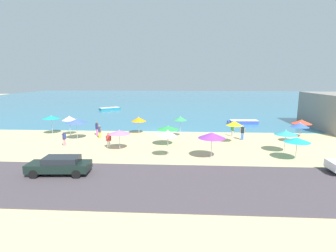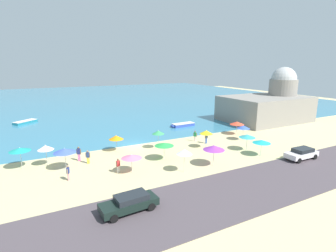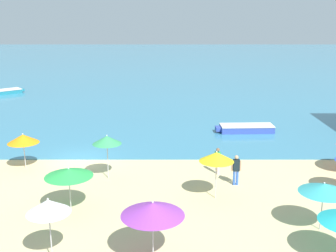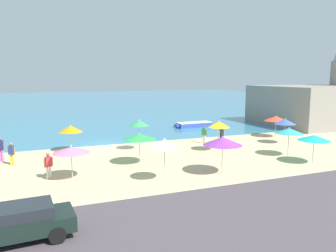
{
  "view_description": "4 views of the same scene",
  "coord_description": "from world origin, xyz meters",
  "px_view_note": "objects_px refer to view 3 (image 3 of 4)",
  "views": [
    {
      "loc": [
        2.8,
        -35.17,
        7.35
      ],
      "look_at": [
        0.74,
        -0.2,
        0.84
      ],
      "focal_mm": 28.0,
      "sensor_mm": 36.0,
      "label": 1
    },
    {
      "loc": [
        -12.58,
        -34.76,
        11.47
      ],
      "look_at": [
        5.91,
        0.48,
        2.11
      ],
      "focal_mm": 28.0,
      "sensor_mm": 36.0,
      "label": 2
    },
    {
      "loc": [
        5.99,
        -26.64,
        9.44
      ],
      "look_at": [
        5.86,
        2.37,
        1.71
      ],
      "focal_mm": 45.0,
      "sensor_mm": 36.0,
      "label": 3
    },
    {
      "loc": [
        -5.34,
        -29.6,
        6.24
      ],
      "look_at": [
        7.4,
        2.74,
        1.0
      ],
      "focal_mm": 35.0,
      "sensor_mm": 36.0,
      "label": 4
    }
  ],
  "objects_px": {
    "skiff_offshore": "(5,92)",
    "skiff_nearshore": "(248,128)",
    "beach_umbrella_12": "(50,206)",
    "bather_1": "(238,168)",
    "beach_umbrella_13": "(154,209)",
    "bather_3": "(219,160)",
    "beach_umbrella_14": "(109,140)",
    "beach_umbrella_11": "(25,139)",
    "beach_umbrella_9": "(326,188)",
    "beach_umbrella_8": "(71,173)",
    "beach_umbrella_2": "(218,157)"
  },
  "relations": [
    {
      "from": "beach_umbrella_13",
      "to": "skiff_offshore",
      "type": "relative_size",
      "value": 0.55
    },
    {
      "from": "skiff_offshore",
      "to": "beach_umbrella_13",
      "type": "bearing_deg",
      "value": -61.21
    },
    {
      "from": "beach_umbrella_9",
      "to": "skiff_nearshore",
      "type": "bearing_deg",
      "value": 91.66
    },
    {
      "from": "beach_umbrella_8",
      "to": "beach_umbrella_11",
      "type": "bearing_deg",
      "value": 125.18
    },
    {
      "from": "beach_umbrella_12",
      "to": "beach_umbrella_14",
      "type": "relative_size",
      "value": 1.0
    },
    {
      "from": "beach_umbrella_8",
      "to": "bather_3",
      "type": "distance_m",
      "value": 9.34
    },
    {
      "from": "beach_umbrella_11",
      "to": "skiff_offshore",
      "type": "bearing_deg",
      "value": 113.68
    },
    {
      "from": "bather_3",
      "to": "skiff_offshore",
      "type": "height_order",
      "value": "bather_3"
    },
    {
      "from": "beach_umbrella_8",
      "to": "bather_3",
      "type": "xyz_separation_m",
      "value": [
        7.82,
        4.99,
        -1.09
      ]
    },
    {
      "from": "skiff_nearshore",
      "to": "beach_umbrella_12",
      "type": "bearing_deg",
      "value": -120.55
    },
    {
      "from": "beach_umbrella_9",
      "to": "skiff_offshore",
      "type": "height_order",
      "value": "beach_umbrella_9"
    },
    {
      "from": "beach_umbrella_11",
      "to": "beach_umbrella_9",
      "type": "bearing_deg",
      "value": -26.28
    },
    {
      "from": "beach_umbrella_8",
      "to": "beach_umbrella_14",
      "type": "bearing_deg",
      "value": 73.64
    },
    {
      "from": "beach_umbrella_14",
      "to": "bather_1",
      "type": "xyz_separation_m",
      "value": [
        7.41,
        -1.02,
        -1.37
      ]
    },
    {
      "from": "beach_umbrella_11",
      "to": "beach_umbrella_13",
      "type": "relative_size",
      "value": 0.91
    },
    {
      "from": "beach_umbrella_13",
      "to": "skiff_nearshore",
      "type": "relative_size",
      "value": 0.53
    },
    {
      "from": "beach_umbrella_12",
      "to": "bather_3",
      "type": "distance_m",
      "value": 12.12
    },
    {
      "from": "beach_umbrella_11",
      "to": "bather_1",
      "type": "distance_m",
      "value": 13.2
    },
    {
      "from": "beach_umbrella_14",
      "to": "bather_3",
      "type": "xyz_separation_m",
      "value": [
        6.56,
        0.69,
        -1.44
      ]
    },
    {
      "from": "beach_umbrella_12",
      "to": "bather_1",
      "type": "distance_m",
      "value": 11.46
    },
    {
      "from": "beach_umbrella_13",
      "to": "beach_umbrella_14",
      "type": "distance_m",
      "value": 9.09
    },
    {
      "from": "beach_umbrella_2",
      "to": "beach_umbrella_9",
      "type": "relative_size",
      "value": 1.14
    },
    {
      "from": "beach_umbrella_13",
      "to": "bather_1",
      "type": "relative_size",
      "value": 1.42
    },
    {
      "from": "beach_umbrella_2",
      "to": "beach_umbrella_14",
      "type": "bearing_deg",
      "value": 155.13
    },
    {
      "from": "beach_umbrella_13",
      "to": "bather_1",
      "type": "xyz_separation_m",
      "value": [
        4.45,
        7.57,
        -1.19
      ]
    },
    {
      "from": "beach_umbrella_8",
      "to": "beach_umbrella_14",
      "type": "xyz_separation_m",
      "value": [
        1.26,
        4.3,
        0.36
      ]
    },
    {
      "from": "beach_umbrella_9",
      "to": "beach_umbrella_13",
      "type": "bearing_deg",
      "value": -162.15
    },
    {
      "from": "beach_umbrella_11",
      "to": "beach_umbrella_14",
      "type": "distance_m",
      "value": 5.74
    },
    {
      "from": "beach_umbrella_8",
      "to": "beach_umbrella_13",
      "type": "bearing_deg",
      "value": -45.44
    },
    {
      "from": "beach_umbrella_13",
      "to": "bather_3",
      "type": "bearing_deg",
      "value": 68.81
    },
    {
      "from": "beach_umbrella_14",
      "to": "bather_3",
      "type": "distance_m",
      "value": 6.75
    },
    {
      "from": "beach_umbrella_13",
      "to": "bather_3",
      "type": "xyz_separation_m",
      "value": [
        3.6,
        9.28,
        -1.26
      ]
    },
    {
      "from": "bather_1",
      "to": "skiff_nearshore",
      "type": "bearing_deg",
      "value": 76.91
    },
    {
      "from": "beach_umbrella_14",
      "to": "bather_3",
      "type": "height_order",
      "value": "beach_umbrella_14"
    },
    {
      "from": "beach_umbrella_11",
      "to": "beach_umbrella_14",
      "type": "bearing_deg",
      "value": -17.0
    },
    {
      "from": "bather_1",
      "to": "bather_3",
      "type": "xyz_separation_m",
      "value": [
        -0.85,
        1.71,
        -0.07
      ]
    },
    {
      "from": "beach_umbrella_14",
      "to": "skiff_offshore",
      "type": "height_order",
      "value": "beach_umbrella_14"
    },
    {
      "from": "beach_umbrella_8",
      "to": "skiff_nearshore",
      "type": "distance_m",
      "value": 18.24
    },
    {
      "from": "beach_umbrella_8",
      "to": "skiff_offshore",
      "type": "xyz_separation_m",
      "value": [
        -15.27,
        31.18,
        -1.69
      ]
    },
    {
      "from": "beach_umbrella_9",
      "to": "beach_umbrella_11",
      "type": "distance_m",
      "value": 17.74
    },
    {
      "from": "skiff_offshore",
      "to": "skiff_nearshore",
      "type": "bearing_deg",
      "value": -32.54
    },
    {
      "from": "beach_umbrella_13",
      "to": "bather_1",
      "type": "height_order",
      "value": "beach_umbrella_13"
    },
    {
      "from": "beach_umbrella_14",
      "to": "bather_1",
      "type": "height_order",
      "value": "beach_umbrella_14"
    },
    {
      "from": "bather_3",
      "to": "skiff_offshore",
      "type": "relative_size",
      "value": 0.36
    },
    {
      "from": "skiff_offshore",
      "to": "beach_umbrella_9",
      "type": "bearing_deg",
      "value": -50.81
    },
    {
      "from": "beach_umbrella_12",
      "to": "beach_umbrella_13",
      "type": "relative_size",
      "value": 1.06
    },
    {
      "from": "skiff_nearshore",
      "to": "skiff_offshore",
      "type": "relative_size",
      "value": 1.04
    },
    {
      "from": "beach_umbrella_11",
      "to": "bather_3",
      "type": "relative_size",
      "value": 1.39
    },
    {
      "from": "beach_umbrella_11",
      "to": "skiff_nearshore",
      "type": "bearing_deg",
      "value": 28.27
    },
    {
      "from": "beach_umbrella_9",
      "to": "beach_umbrella_11",
      "type": "xyz_separation_m",
      "value": [
        -15.91,
        7.86,
        -0.08
      ]
    }
  ]
}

